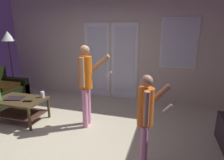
% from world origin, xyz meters
% --- Properties ---
extents(ground_plane, '(6.04, 5.01, 0.02)m').
position_xyz_m(ground_plane, '(0.00, 0.00, -0.01)').
color(ground_plane, '#BFB999').
extents(wall_back_with_doors, '(6.04, 0.09, 2.74)m').
position_xyz_m(wall_back_with_doors, '(0.05, 2.47, 1.33)').
color(wall_back_with_doors, beige).
rests_on(wall_back_with_doors, ground_plane).
extents(coffee_table, '(0.98, 0.63, 0.46)m').
position_xyz_m(coffee_table, '(-1.22, 0.50, 0.34)').
color(coffee_table, '#41331C').
rests_on(coffee_table, ground_plane).
extents(person_adult, '(0.57, 0.45, 1.53)m').
position_xyz_m(person_adult, '(0.15, 0.72, 0.92)').
color(person_adult, pink).
rests_on(person_adult, ground_plane).
extents(person_child, '(0.43, 0.40, 1.26)m').
position_xyz_m(person_child, '(1.34, -0.11, 0.76)').
color(person_child, pink).
rests_on(person_child, ground_plane).
extents(floor_lamp, '(0.39, 0.39, 1.78)m').
position_xyz_m(floor_lamp, '(-2.76, 1.91, 1.57)').
color(floor_lamp, '#2D3624').
rests_on(floor_lamp, ground_plane).
extents(laptop_closed, '(0.39, 0.33, 0.02)m').
position_xyz_m(laptop_closed, '(-1.32, 0.49, 0.47)').
color(laptop_closed, black).
rests_on(laptop_closed, coffee_table).
extents(cup_near_edge, '(0.08, 0.08, 0.12)m').
position_xyz_m(cup_near_edge, '(-0.84, 0.72, 0.52)').
color(cup_near_edge, white).
rests_on(cup_near_edge, coffee_table).
extents(tv_remote_black, '(0.18, 0.09, 0.02)m').
position_xyz_m(tv_remote_black, '(-0.97, 0.43, 0.47)').
color(tv_remote_black, black).
rests_on(tv_remote_black, coffee_table).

